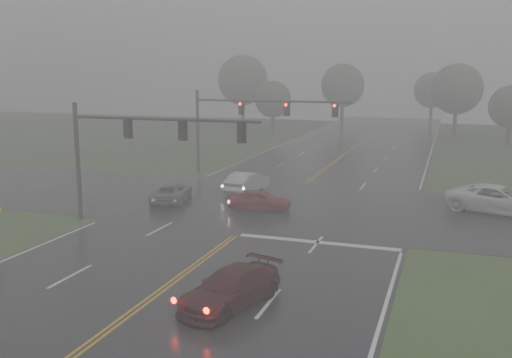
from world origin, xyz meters
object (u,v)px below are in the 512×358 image
at_px(pickup_white, 498,213).
at_px(signal_gantry_near, 129,141).
at_px(sedan_maroon, 231,306).
at_px(signal_gantry_far, 243,116).
at_px(sedan_silver, 247,192).
at_px(sedan_red, 260,211).
at_px(car_grey, 172,202).

xyz_separation_m(pickup_white, signal_gantry_near, (-20.46, -9.55, 4.87)).
distance_m(sedan_maroon, signal_gantry_far, 28.41).
bearing_deg(sedan_maroon, sedan_silver, 124.96).
distance_m(sedan_red, pickup_white, 14.95).
bearing_deg(pickup_white, signal_gantry_far, 86.62).
relative_size(sedan_silver, pickup_white, 0.75).
relative_size(pickup_white, signal_gantry_far, 0.46).
bearing_deg(signal_gantry_far, pickup_white, -20.70).
xyz_separation_m(car_grey, signal_gantry_far, (1.04, 11.24, 5.09)).
distance_m(sedan_maroon, sedan_red, 15.17).
height_order(pickup_white, signal_gantry_far, signal_gantry_far).
bearing_deg(sedan_silver, car_grey, 57.93).
relative_size(car_grey, signal_gantry_near, 0.40).
height_order(sedan_maroon, signal_gantry_near, signal_gantry_near).
xyz_separation_m(car_grey, signal_gantry_near, (0.36, -5.78, 4.87)).
distance_m(car_grey, pickup_white, 21.16).
bearing_deg(signal_gantry_near, sedan_maroon, -43.44).
relative_size(sedan_silver, signal_gantry_far, 0.34).
xyz_separation_m(car_grey, pickup_white, (20.82, 3.77, 0.00)).
relative_size(sedan_red, sedan_silver, 0.86).
height_order(sedan_silver, signal_gantry_far, signal_gantry_far).
distance_m(sedan_silver, car_grey, 5.98).
bearing_deg(sedan_maroon, sedan_red, 121.19).
distance_m(sedan_red, sedan_silver, 5.77).
height_order(pickup_white, signal_gantry_near, signal_gantry_near).
xyz_separation_m(sedan_maroon, car_grey, (-10.25, 15.14, 0.00)).
bearing_deg(sedan_silver, signal_gantry_near, 78.87).
bearing_deg(signal_gantry_near, pickup_white, 25.03).
xyz_separation_m(sedan_red, signal_gantry_near, (-6.11, -5.34, 4.87)).
bearing_deg(pickup_white, sedan_maroon, 168.12).
bearing_deg(sedan_red, sedan_maroon, -174.40).
bearing_deg(signal_gantry_far, sedan_silver, -67.61).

